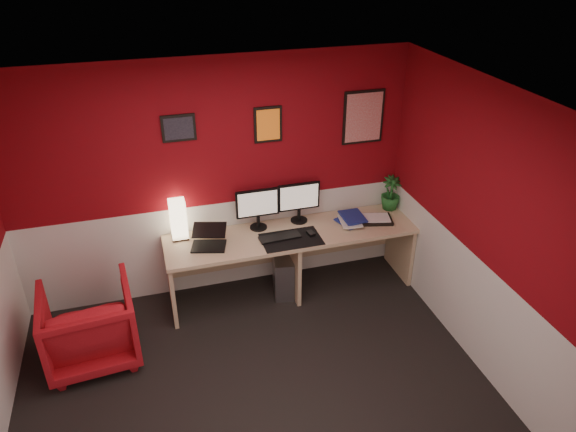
# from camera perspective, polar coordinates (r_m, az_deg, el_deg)

# --- Properties ---
(ground) EXTENTS (4.00, 3.50, 0.01)m
(ground) POSITION_cam_1_polar(r_m,az_deg,el_deg) (4.77, -3.04, -19.11)
(ground) COLOR black
(ground) RESTS_ON ground
(ceiling) EXTENTS (4.00, 3.50, 0.01)m
(ceiling) POSITION_cam_1_polar(r_m,az_deg,el_deg) (3.35, -4.17, 10.70)
(ceiling) COLOR white
(ceiling) RESTS_ON ground
(wall_back) EXTENTS (4.00, 0.01, 2.50)m
(wall_back) POSITION_cam_1_polar(r_m,az_deg,el_deg) (5.42, -7.74, 3.68)
(wall_back) COLOR maroon
(wall_back) RESTS_ON ground
(wall_right) EXTENTS (0.01, 3.50, 2.50)m
(wall_right) POSITION_cam_1_polar(r_m,az_deg,el_deg) (4.70, 20.99, -2.41)
(wall_right) COLOR maroon
(wall_right) RESTS_ON ground
(wainscot_back) EXTENTS (4.00, 0.01, 1.00)m
(wainscot_back) POSITION_cam_1_polar(r_m,az_deg,el_deg) (5.78, -7.24, -3.08)
(wainscot_back) COLOR silver
(wainscot_back) RESTS_ON ground
(wainscot_right) EXTENTS (0.01, 3.50, 1.00)m
(wainscot_right) POSITION_cam_1_polar(r_m,az_deg,el_deg) (5.10, 19.46, -9.63)
(wainscot_right) COLOR silver
(wainscot_right) RESTS_ON ground
(desk) EXTENTS (2.60, 0.65, 0.73)m
(desk) POSITION_cam_1_polar(r_m,az_deg,el_deg) (5.69, 0.38, -4.95)
(desk) COLOR tan
(desk) RESTS_ON ground
(shoji_lamp) EXTENTS (0.16, 0.16, 0.40)m
(shoji_lamp) POSITION_cam_1_polar(r_m,az_deg,el_deg) (5.42, -11.62, -0.47)
(shoji_lamp) COLOR #FFE5B2
(shoji_lamp) RESTS_ON desk
(laptop) EXTENTS (0.38, 0.31, 0.22)m
(laptop) POSITION_cam_1_polar(r_m,az_deg,el_deg) (5.26, -8.54, -2.29)
(laptop) COLOR black
(laptop) RESTS_ON desk
(monitor_left) EXTENTS (0.45, 0.06, 0.58)m
(monitor_left) POSITION_cam_1_polar(r_m,az_deg,el_deg) (5.45, -3.25, 1.37)
(monitor_left) COLOR black
(monitor_left) RESTS_ON desk
(monitor_right) EXTENTS (0.45, 0.06, 0.58)m
(monitor_right) POSITION_cam_1_polar(r_m,az_deg,el_deg) (5.58, 1.21, 2.08)
(monitor_right) COLOR black
(monitor_right) RESTS_ON desk
(desk_mat) EXTENTS (0.60, 0.38, 0.01)m
(desk_mat) POSITION_cam_1_polar(r_m,az_deg,el_deg) (5.38, 0.35, -2.49)
(desk_mat) COLOR black
(desk_mat) RESTS_ON desk
(keyboard) EXTENTS (0.43, 0.16, 0.02)m
(keyboard) POSITION_cam_1_polar(r_m,az_deg,el_deg) (5.39, -0.88, -2.27)
(keyboard) COLOR black
(keyboard) RESTS_ON desk_mat
(mouse) EXTENTS (0.08, 0.11, 0.03)m
(mouse) POSITION_cam_1_polar(r_m,az_deg,el_deg) (5.45, 2.45, -1.87)
(mouse) COLOR black
(mouse) RESTS_ON desk_mat
(book_bottom) EXTENTS (0.27, 0.31, 0.02)m
(book_bottom) POSITION_cam_1_polar(r_m,az_deg,el_deg) (5.64, 5.72, -0.94)
(book_bottom) COLOR navy
(book_bottom) RESTS_ON desk
(book_middle) EXTENTS (0.25, 0.32, 0.02)m
(book_middle) POSITION_cam_1_polar(r_m,az_deg,el_deg) (5.64, 5.60, -0.63)
(book_middle) COLOR silver
(book_middle) RESTS_ON book_bottom
(book_top) EXTENTS (0.23, 0.31, 0.03)m
(book_top) POSITION_cam_1_polar(r_m,az_deg,el_deg) (5.66, 5.85, -0.26)
(book_top) COLOR navy
(book_top) RESTS_ON book_middle
(zen_tray) EXTENTS (0.40, 0.33, 0.03)m
(zen_tray) POSITION_cam_1_polar(r_m,az_deg,el_deg) (5.78, 9.30, -0.36)
(zen_tray) COLOR black
(zen_tray) RESTS_ON desk
(potted_plant) EXTENTS (0.22, 0.22, 0.38)m
(potted_plant) POSITION_cam_1_polar(r_m,az_deg,el_deg) (5.98, 10.92, 2.42)
(potted_plant) COLOR #19591E
(potted_plant) RESTS_ON desk
(pc_tower) EXTENTS (0.28, 0.48, 0.45)m
(pc_tower) POSITION_cam_1_polar(r_m,az_deg,el_deg) (5.77, -0.52, -6.10)
(pc_tower) COLOR #99999E
(pc_tower) RESTS_ON ground
(armchair) EXTENTS (0.85, 0.87, 0.73)m
(armchair) POSITION_cam_1_polar(r_m,az_deg,el_deg) (5.21, -20.43, -10.83)
(armchair) COLOR red
(armchair) RESTS_ON ground
(art_left) EXTENTS (0.32, 0.02, 0.26)m
(art_left) POSITION_cam_1_polar(r_m,az_deg,el_deg) (5.15, -11.61, 9.19)
(art_left) COLOR black
(art_left) RESTS_ON wall_back
(art_center) EXTENTS (0.28, 0.02, 0.36)m
(art_center) POSITION_cam_1_polar(r_m,az_deg,el_deg) (5.29, -2.15, 9.74)
(art_center) COLOR orange
(art_center) RESTS_ON wall_back
(art_right) EXTENTS (0.44, 0.02, 0.56)m
(art_right) POSITION_cam_1_polar(r_m,az_deg,el_deg) (5.62, 8.05, 10.42)
(art_right) COLOR red
(art_right) RESTS_ON wall_back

